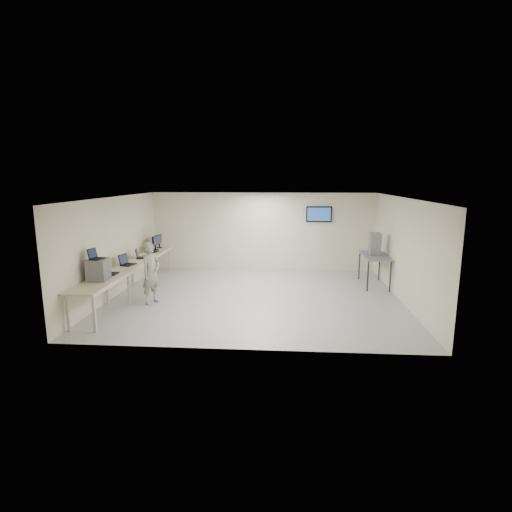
# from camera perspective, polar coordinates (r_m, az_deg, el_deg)

# --- Properties ---
(room) EXTENTS (8.01, 7.01, 2.81)m
(room) POSITION_cam_1_polar(r_m,az_deg,el_deg) (11.07, 0.12, 1.18)
(room) COLOR #979794
(room) RESTS_ON ground
(workbench) EXTENTS (0.76, 6.00, 0.90)m
(workbench) POSITION_cam_1_polar(r_m,az_deg,el_deg) (11.94, -17.52, -1.47)
(workbench) COLOR beige
(workbench) RESTS_ON ground
(equipment_box) EXTENTS (0.47, 0.53, 0.52)m
(equipment_box) POSITION_cam_1_polar(r_m,az_deg,el_deg) (10.29, -21.61, -1.82)
(equipment_box) COLOR slate
(equipment_box) RESTS_ON workbench
(laptop_on_box) EXTENTS (0.34, 0.37, 0.26)m
(laptop_on_box) POSITION_cam_1_polar(r_m,az_deg,el_deg) (10.24, -22.00, -0.04)
(laptop_on_box) COLOR black
(laptop_on_box) RESTS_ON equipment_box
(laptop_0) EXTENTS (0.32, 0.39, 0.30)m
(laptop_0) POSITION_cam_1_polar(r_m,az_deg,el_deg) (10.85, -20.23, -2.07)
(laptop_0) COLOR black
(laptop_0) RESTS_ON workbench
(laptop_1) EXTENTS (0.42, 0.46, 0.31)m
(laptop_1) POSITION_cam_1_polar(r_m,az_deg,el_deg) (11.82, -18.04, -0.85)
(laptop_1) COLOR black
(laptop_1) RESTS_ON workbench
(laptop_2) EXTENTS (0.37, 0.41, 0.28)m
(laptop_2) POSITION_cam_1_polar(r_m,az_deg,el_deg) (12.72, -16.33, 0.03)
(laptop_2) COLOR black
(laptop_2) RESTS_ON workbench
(laptop_3) EXTENTS (0.34, 0.38, 0.26)m
(laptop_3) POSITION_cam_1_polar(r_m,az_deg,el_deg) (13.65, -14.71, 0.83)
(laptop_3) COLOR black
(laptop_3) RESTS_ON workbench
(monitor_near) EXTENTS (0.22, 0.48, 0.48)m
(monitor_near) POSITION_cam_1_polar(r_m,az_deg,el_deg) (14.01, -14.21, 2.04)
(monitor_near) COLOR black
(monitor_near) RESTS_ON workbench
(monitor_far) EXTENTS (0.20, 0.46, 0.45)m
(monitor_far) POSITION_cam_1_polar(r_m,az_deg,el_deg) (14.42, -13.66, 2.25)
(monitor_far) COLOR black
(monitor_far) RESTS_ON workbench
(soldier) EXTENTS (0.60, 0.72, 1.67)m
(soldier) POSITION_cam_1_polar(r_m,az_deg,el_deg) (10.97, -14.77, -2.36)
(soldier) COLOR gray
(soldier) RESTS_ON ground
(side_table) EXTENTS (0.75, 1.61, 0.97)m
(side_table) POSITION_cam_1_polar(r_m,az_deg,el_deg) (12.91, 16.60, -0.16)
(side_table) COLOR slate
(side_table) RESTS_ON ground
(storage_bins) EXTENTS (0.33, 0.37, 0.70)m
(storage_bins) POSITION_cam_1_polar(r_m,az_deg,el_deg) (12.83, 16.62, 1.67)
(storage_bins) COLOR gray
(storage_bins) RESTS_ON side_table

